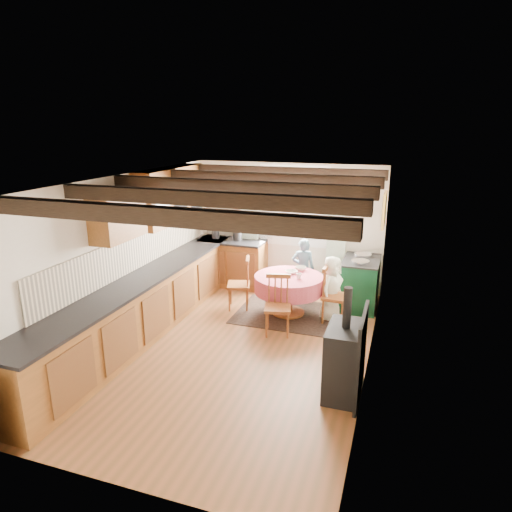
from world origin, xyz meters
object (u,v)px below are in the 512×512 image
(cast_iron_stove, at_px, (345,342))
(child_right, at_px, (332,288))
(aga_range, at_px, (360,283))
(cup, at_px, (299,276))
(child_far, at_px, (303,269))
(chair_right, at_px, (335,294))
(chair_left, at_px, (239,283))
(dining_table, at_px, (288,295))
(chair_near, at_px, (278,306))

(cast_iron_stove, height_order, child_right, cast_iron_stove)
(cast_iron_stove, bearing_deg, aga_range, 92.25)
(cast_iron_stove, relative_size, cup, 14.61)
(child_far, bearing_deg, cast_iron_stove, 101.46)
(chair_right, xyz_separation_m, child_right, (-0.08, 0.11, 0.06))
(chair_left, bearing_deg, dining_table, 72.07)
(chair_left, relative_size, child_far, 0.81)
(aga_range, xyz_separation_m, cup, (-0.90, -0.82, 0.29))
(dining_table, distance_m, chair_left, 0.90)
(chair_left, bearing_deg, cast_iron_stove, 28.12)
(chair_right, relative_size, cast_iron_stove, 0.70)
(dining_table, bearing_deg, child_right, 6.18)
(child_far, xyz_separation_m, child_right, (0.64, -0.72, -0.03))
(chair_right, bearing_deg, aga_range, -19.04)
(dining_table, xyz_separation_m, aga_range, (1.09, 0.75, 0.10))
(child_far, xyz_separation_m, cup, (0.12, -0.87, 0.16))
(chair_near, bearing_deg, child_far, 74.41)
(chair_left, height_order, cast_iron_stove, cast_iron_stove)
(chair_right, bearing_deg, cup, 95.78)
(chair_near, height_order, chair_right, chair_right)
(chair_near, bearing_deg, child_right, 36.50)
(cast_iron_stove, bearing_deg, child_right, 103.25)
(chair_left, xyz_separation_m, cast_iron_stove, (2.09, -2.05, 0.22))
(dining_table, relative_size, chair_near, 1.24)
(aga_range, bearing_deg, cup, -137.53)
(chair_near, distance_m, cup, 0.74)
(cast_iron_stove, distance_m, cup, 2.21)
(chair_near, distance_m, chair_right, 1.03)
(child_right, bearing_deg, chair_right, -127.79)
(chair_near, relative_size, child_far, 0.81)
(dining_table, xyz_separation_m, cast_iron_stove, (1.20, -2.04, 0.33))
(dining_table, height_order, chair_near, chair_near)
(aga_range, bearing_deg, chair_left, -159.44)
(chair_left, distance_m, cup, 1.11)
(chair_left, height_order, aga_range, chair_left)
(dining_table, bearing_deg, chair_right, -2.85)
(cup, bearing_deg, aga_range, 42.47)
(dining_table, height_order, child_right, child_right)
(chair_left, bearing_deg, chair_near, 33.10)
(chair_near, bearing_deg, aga_range, 40.47)
(aga_range, bearing_deg, chair_right, -111.41)
(aga_range, bearing_deg, cast_iron_stove, -87.75)
(chair_right, distance_m, cast_iron_stove, 2.06)
(chair_near, distance_m, cast_iron_stove, 1.76)
(dining_table, xyz_separation_m, child_far, (0.06, 0.79, 0.22))
(child_far, bearing_deg, aga_range, 167.25)
(dining_table, bearing_deg, cup, -21.72)
(dining_table, relative_size, chair_right, 1.21)
(child_far, distance_m, child_right, 0.96)
(cast_iron_stove, bearing_deg, cup, 117.17)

